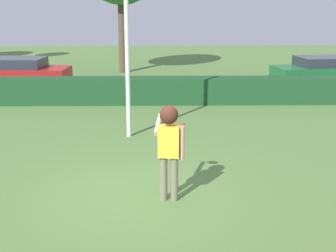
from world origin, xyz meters
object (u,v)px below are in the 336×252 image
at_px(lamppost, 126,9).
at_px(parked_car_red, 18,71).
at_px(frisbee, 179,124).
at_px(person, 169,141).
at_px(parked_car_green, 323,70).

relative_size(lamppost, parked_car_red, 1.41).
bearing_deg(lamppost, frisbee, -70.71).
bearing_deg(person, parked_car_red, 117.53).
distance_m(lamppost, parked_car_green, 11.21).
relative_size(lamppost, parked_car_green, 1.37).
height_order(person, parked_car_green, person).
distance_m(person, parked_car_red, 13.18).
bearing_deg(person, lamppost, 103.27).
bearing_deg(parked_car_green, frisbee, -120.71).
relative_size(person, lamppost, 0.29).
xyz_separation_m(person, parked_car_red, (-6.09, 11.68, -0.45)).
height_order(person, lamppost, lamppost).
bearing_deg(lamppost, parked_car_red, 124.40).
bearing_deg(person, frisbee, 74.88).
relative_size(frisbee, parked_car_green, 0.05).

